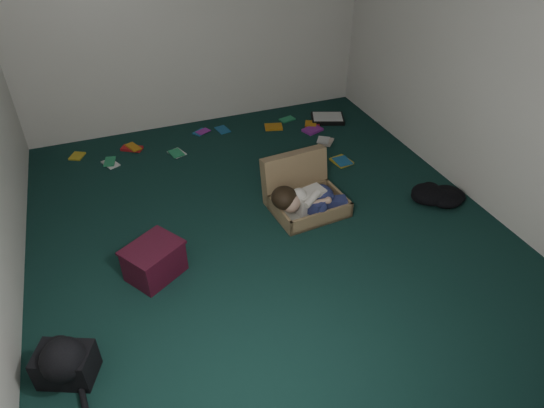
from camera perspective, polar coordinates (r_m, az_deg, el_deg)
floor at (r=4.33m, az=-0.72°, el=-2.65°), size 4.50×4.50×0.00m
wall_back at (r=5.72m, az=-9.35°, el=21.42°), size 4.50×0.00×4.50m
wall_front at (r=2.05m, az=22.13°, el=-10.94°), size 4.50×0.00×4.50m
wall_right at (r=4.69m, az=23.64°, el=15.76°), size 0.00×4.50×4.50m
suitcase at (r=4.51m, az=3.67°, el=1.33°), size 0.70×0.68×0.47m
person at (r=4.35m, az=4.22°, el=0.53°), size 0.71×0.34×0.29m
maroon_bin at (r=3.88m, az=-13.70°, el=-6.50°), size 0.53×0.50×0.29m
backpack at (r=3.43m, az=-23.11°, el=-16.89°), size 0.53×0.48×0.26m
clothing_pile at (r=4.90m, az=19.14°, el=1.25°), size 0.46×0.39×0.14m
paper_tray at (r=6.14m, az=6.54°, el=9.98°), size 0.47×0.42×0.06m
book_scatter at (r=5.66m, az=-4.58°, el=7.52°), size 2.92×1.44×0.02m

